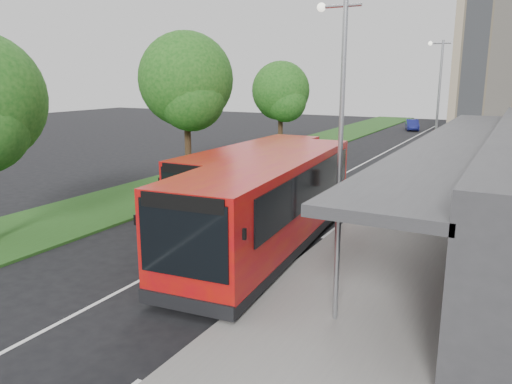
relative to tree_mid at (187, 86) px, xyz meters
The scene contains 15 objects.
ground 12.63m from the tree_mid, 52.23° to the right, with size 120.00×120.00×0.00m, color black.
pavement 17.80m from the tree_mid, 40.07° to the left, with size 5.00×80.00×0.15m, color gray.
grass_verge 12.15m from the tree_mid, 89.93° to the left, with size 5.00×80.00×0.10m, color #214415.
lane_centre_line 10.62m from the tree_mid, 40.30° to the left, with size 0.12×70.00×0.01m, color silver.
kerb_dashes 15.28m from the tree_mid, 43.97° to the left, with size 0.12×56.00×0.01m.
tree_mid is the anchor object (origin of this frame).
tree_far 12.03m from the tree_mid, 90.00° to the left, with size 4.38×4.38×6.99m.
lamp_post_near 13.19m from the tree_mid, 32.36° to the right, with size 1.44×0.28×8.00m.
lamp_post_far 17.08m from the tree_mid, 49.32° to the left, with size 1.44×0.28×8.00m.
bus_main 12.73m from the tree_mid, 41.40° to the right, with size 3.85×11.45×3.19m.
bus_second 8.14m from the tree_mid, 31.21° to the right, with size 2.73×10.07×2.84m.
litter_bin 13.38m from the tree_mid, 10.59° to the left, with size 0.47×0.47×0.84m, color #351E15.
bollard 15.36m from the tree_mid, 37.86° to the left, with size 0.16×0.16×0.99m, color yellow.
car_near 30.28m from the tree_mid, 71.91° to the left, with size 1.22×3.03×1.03m, color #590D0C.
car_far 35.26m from the tree_mid, 80.97° to the left, with size 1.26×3.62×1.19m, color navy.
Camera 1 is at (9.43, -13.60, 5.82)m, focal length 35.00 mm.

